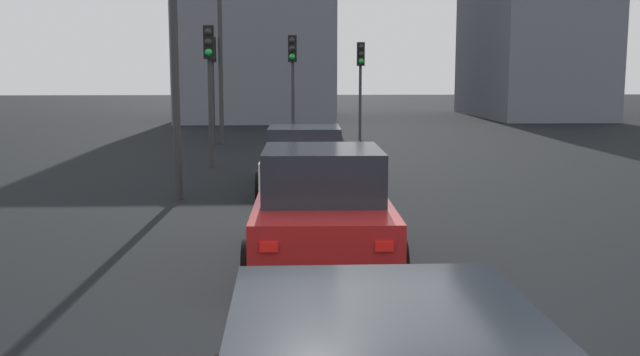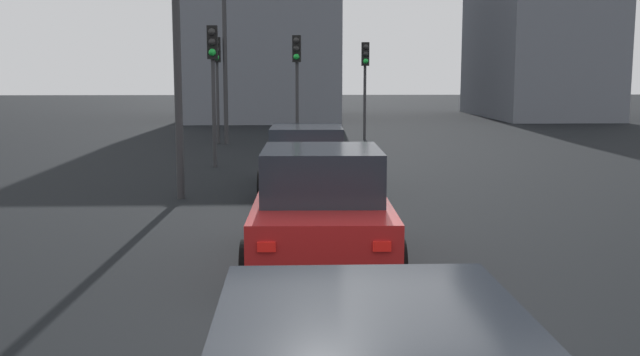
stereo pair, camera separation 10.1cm
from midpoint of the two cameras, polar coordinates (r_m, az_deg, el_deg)
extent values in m
cube|color=silver|center=(16.34, -1.40, 1.01)|extent=(4.62, 1.89, 0.61)
cube|color=#1E232B|center=(16.05, -1.41, 3.02)|extent=(2.10, 1.60, 0.57)
cylinder|color=black|center=(17.79, 1.45, 0.80)|extent=(0.65, 0.24, 0.64)
cylinder|color=black|center=(17.81, -4.18, 0.78)|extent=(0.65, 0.24, 0.64)
cylinder|color=black|center=(14.99, 1.91, -0.59)|extent=(0.65, 0.24, 0.64)
cylinder|color=black|center=(15.01, -4.77, -0.61)|extent=(0.65, 0.24, 0.64)
cube|color=maroon|center=(14.06, 1.10, 0.30)|extent=(0.04, 0.20, 0.11)
cube|color=maroon|center=(14.07, -4.02, 0.28)|extent=(0.04, 0.20, 0.11)
cube|color=maroon|center=(9.98, -0.15, -3.35)|extent=(4.06, 1.84, 0.71)
cube|color=#1E232B|center=(9.66, -0.13, 0.38)|extent=(1.84, 1.57, 0.66)
cylinder|color=black|center=(11.30, 4.13, -3.51)|extent=(0.65, 0.24, 0.64)
cylinder|color=black|center=(11.27, -4.72, -3.55)|extent=(0.65, 0.24, 0.64)
cylinder|color=black|center=(8.90, 5.67, -6.75)|extent=(0.65, 0.24, 0.64)
cylinder|color=black|center=(8.85, -5.65, -6.83)|extent=(0.65, 0.24, 0.64)
cube|color=red|center=(8.02, 4.66, -5.31)|extent=(0.03, 0.20, 0.11)
cube|color=red|center=(7.98, -4.35, -5.37)|extent=(0.03, 0.20, 0.11)
cylinder|color=#2D2D30|center=(28.81, 3.03, 5.83)|extent=(0.11, 0.11, 2.86)
cube|color=black|center=(28.74, 3.08, 9.58)|extent=(0.22, 0.29, 0.90)
sphere|color=black|center=(28.64, 3.12, 10.12)|extent=(0.20, 0.20, 0.20)
sphere|color=black|center=(28.63, 3.12, 9.58)|extent=(0.20, 0.20, 0.20)
sphere|color=green|center=(28.63, 3.11, 9.04)|extent=(0.20, 0.20, 0.20)
cylinder|color=#2D2D30|center=(25.37, -2.23, 5.63)|extent=(0.11, 0.11, 2.96)
cube|color=black|center=(25.30, -2.27, 9.99)|extent=(0.23, 0.30, 0.90)
sphere|color=black|center=(25.20, -2.30, 10.61)|extent=(0.20, 0.20, 0.20)
sphere|color=black|center=(25.19, -2.30, 9.99)|extent=(0.20, 0.20, 0.20)
sphere|color=green|center=(25.19, -2.29, 9.38)|extent=(0.20, 0.20, 0.20)
cylinder|color=#2D2D30|center=(20.51, -8.64, 4.95)|extent=(0.11, 0.11, 2.96)
cube|color=black|center=(20.44, -8.77, 10.36)|extent=(0.21, 0.28, 0.90)
sphere|color=black|center=(20.34, -8.81, 11.13)|extent=(0.20, 0.20, 0.20)
sphere|color=black|center=(20.33, -8.79, 10.37)|extent=(0.20, 0.20, 0.20)
sphere|color=green|center=(20.32, -8.78, 9.61)|extent=(0.20, 0.20, 0.20)
cylinder|color=#2D2D30|center=(27.26, -8.39, 5.74)|extent=(0.11, 0.11, 2.97)
cube|color=black|center=(27.19, -8.48, 9.81)|extent=(0.20, 0.28, 0.90)
sphere|color=black|center=(27.09, -8.52, 10.39)|extent=(0.20, 0.20, 0.20)
sphere|color=black|center=(27.08, -8.51, 9.82)|extent=(0.20, 0.20, 0.20)
sphere|color=green|center=(27.08, -8.49, 9.25)|extent=(0.20, 0.20, 0.20)
cylinder|color=#2D2D30|center=(15.41, -11.49, 12.64)|extent=(0.16, 0.16, 7.69)
cylinder|color=#2D2D30|center=(27.25, -7.84, 9.65)|extent=(0.16, 0.16, 6.68)
camera|label=1|loc=(0.05, -90.27, -0.04)|focal=41.27mm
camera|label=2|loc=(0.05, 89.73, 0.04)|focal=41.27mm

